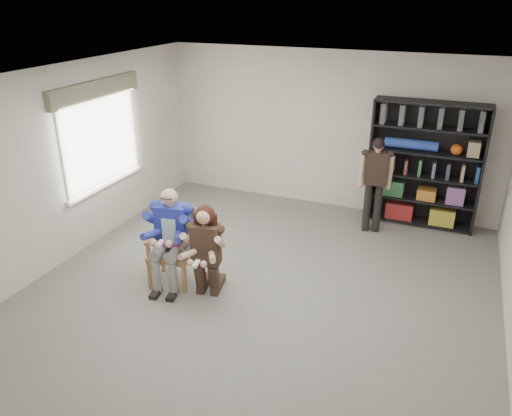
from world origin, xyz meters
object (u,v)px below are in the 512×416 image
at_px(kneeling_woman, 206,253).
at_px(standing_man, 374,186).
at_px(armchair, 172,248).
at_px(bookshelf, 424,165).
at_px(seated_man, 171,237).

height_order(kneeling_woman, standing_man, standing_man).
relative_size(armchair, bookshelf, 0.50).
relative_size(bookshelf, standing_man, 1.31).
xyz_separation_m(seated_man, bookshelf, (2.90, 3.24, 0.36)).
distance_m(armchair, bookshelf, 4.38).
bearing_deg(kneeling_woman, bookshelf, 44.79).
distance_m(seated_man, kneeling_woman, 0.60).
bearing_deg(bookshelf, seated_man, -131.76).
bearing_deg(seated_man, bookshelf, 37.58).
xyz_separation_m(armchair, kneeling_woman, (0.58, -0.12, 0.10)).
bearing_deg(bookshelf, kneeling_woman, -124.55).
bearing_deg(seated_man, standing_man, 39.36).
distance_m(armchair, kneeling_woman, 0.60).
bearing_deg(armchair, kneeling_woman, -22.35).
xyz_separation_m(seated_man, standing_man, (2.21, 2.63, 0.12)).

